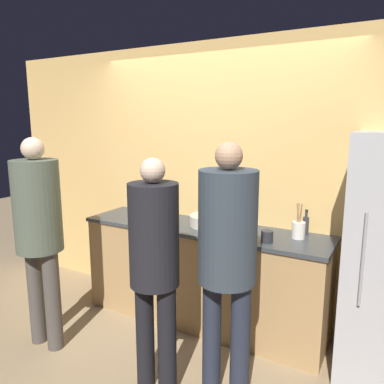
{
  "coord_description": "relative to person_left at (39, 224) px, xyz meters",
  "views": [
    {
      "loc": [
        1.52,
        -2.59,
        1.87
      ],
      "look_at": [
        0.0,
        0.14,
        1.28
      ],
      "focal_mm": 35.0,
      "sensor_mm": 36.0,
      "label": 1
    }
  ],
  "objects": [
    {
      "name": "ground_plane",
      "position": [
        0.97,
        0.65,
        -1.06
      ],
      "size": [
        14.0,
        14.0,
        0.0
      ],
      "primitive_type": "plane",
      "color": "#9E8460"
    },
    {
      "name": "wall_back",
      "position": [
        0.97,
        1.29,
        0.24
      ],
      "size": [
        5.2,
        0.06,
        2.6
      ],
      "color": "#E0B266",
      "rests_on": "ground_plane"
    },
    {
      "name": "counter",
      "position": [
        0.97,
        1.0,
        -0.59
      ],
      "size": [
        2.3,
        0.62,
        0.93
      ],
      "color": "tan",
      "rests_on": "ground_plane"
    },
    {
      "name": "person_left",
      "position": [
        0.0,
        0.0,
        0.0
      ],
      "size": [
        0.37,
        0.37,
        1.75
      ],
      "color": "#4C4742",
      "rests_on": "ground_plane"
    },
    {
      "name": "person_center",
      "position": [
        1.12,
        0.01,
        -0.09
      ],
      "size": [
        0.33,
        0.33,
        1.65
      ],
      "color": "black",
      "rests_on": "ground_plane"
    },
    {
      "name": "person_right",
      "position": [
        1.57,
        0.19,
        0.01
      ],
      "size": [
        0.38,
        0.38,
        1.75
      ],
      "color": "#232838",
      "rests_on": "ground_plane"
    },
    {
      "name": "fruit_bowl",
      "position": [
        1.01,
        1.03,
        -0.08
      ],
      "size": [
        0.34,
        0.34,
        0.14
      ],
      "color": "beige",
      "rests_on": "counter"
    },
    {
      "name": "utensil_crock",
      "position": [
        1.82,
        1.05,
        -0.05
      ],
      "size": [
        0.11,
        0.11,
        0.29
      ],
      "color": "silver",
      "rests_on": "counter"
    },
    {
      "name": "bottle_dark",
      "position": [
        1.85,
        1.19,
        -0.04
      ],
      "size": [
        0.05,
        0.05,
        0.21
      ],
      "color": "#333338",
      "rests_on": "counter"
    },
    {
      "name": "bottle_green",
      "position": [
        0.58,
        0.82,
        -0.03
      ],
      "size": [
        0.06,
        0.06,
        0.24
      ],
      "color": "#236033",
      "rests_on": "counter"
    },
    {
      "name": "bottle_clear",
      "position": [
        0.54,
        0.9,
        -0.04
      ],
      "size": [
        0.05,
        0.05,
        0.21
      ],
      "color": "silver",
      "rests_on": "counter"
    },
    {
      "name": "cup_black",
      "position": [
        1.63,
        0.83,
        -0.08
      ],
      "size": [
        0.1,
        0.1,
        0.09
      ],
      "color": "#28282D",
      "rests_on": "counter"
    }
  ]
}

